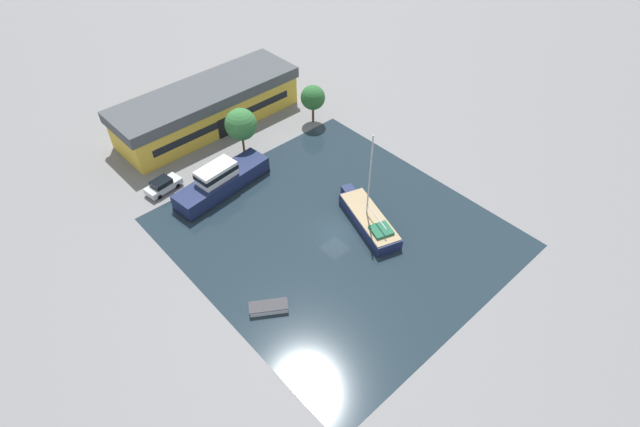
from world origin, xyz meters
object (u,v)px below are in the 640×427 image
motor_cruiser (221,181)px  small_dinghy (269,307)px  quay_tree_by_water (313,98)px  parked_car (163,185)px  quay_tree_near_building (241,124)px  warehouse_building (208,106)px  sailboat_moored (368,219)px

motor_cruiser → small_dinghy: size_ratio=3.36×
motor_cruiser → quay_tree_by_water: bearing=-84.6°
quay_tree_by_water → small_dinghy: (-23.83, -20.65, -3.31)m
small_dinghy → parked_car: bearing=-150.3°
parked_car → quay_tree_near_building: bearing=79.7°
warehouse_building → quay_tree_by_water: size_ratio=4.79×
quay_tree_by_water → motor_cruiser: (-17.40, -3.73, -2.32)m
motor_cruiser → small_dinghy: (-6.43, -16.92, -1.00)m
warehouse_building → small_dinghy: 32.47m
quay_tree_by_water → quay_tree_near_building: bearing=178.6°
quay_tree_near_building → motor_cruiser: size_ratio=0.51×
quay_tree_near_building → motor_cruiser: bearing=-146.4°
warehouse_building → sailboat_moored: sailboat_moored is taller
quay_tree_by_water → small_dinghy: quay_tree_by_water is taller
parked_car → small_dinghy: size_ratio=1.18×
parked_car → quay_tree_by_water: bearing=80.3°
quay_tree_by_water → sailboat_moored: 21.21m
warehouse_building → parked_car: size_ratio=5.81×
motor_cruiser → sailboat_moored: bearing=-157.8°
motor_cruiser → quay_tree_near_building: bearing=-63.1°
warehouse_building → sailboat_moored: (1.76, -27.97, -1.96)m
parked_car → small_dinghy: 21.47m
warehouse_building → quay_tree_by_water: (10.74, -8.97, 0.94)m
sailboat_moored → motor_cruiser: (-8.42, 15.27, 0.59)m
warehouse_building → quay_tree_near_building: (-0.63, -8.69, 1.64)m
warehouse_building → parked_car: warehouse_building is taller
quay_tree_by_water → motor_cruiser: size_ratio=0.43×
parked_car → warehouse_building: bearing=117.3°
parked_car → sailboat_moored: (13.49, -19.78, -0.04)m
quay_tree_near_building → small_dinghy: (-12.46, -20.93, -4.01)m
warehouse_building → quay_tree_by_water: 14.02m
quay_tree_by_water → motor_cruiser: quay_tree_by_water is taller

